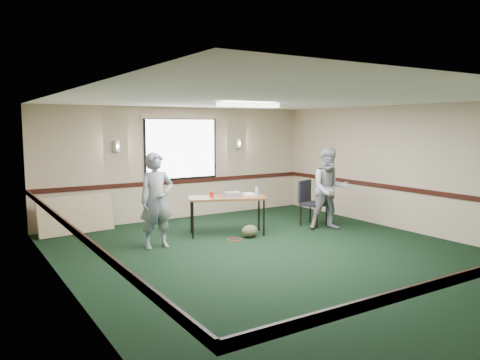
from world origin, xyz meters
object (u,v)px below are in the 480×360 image
projector (233,195)px  person_right (330,189)px  folding_table (227,200)px  conference_chair (310,199)px  person_left (157,200)px

projector → person_right: 2.16m
folding_table → person_right: 2.27m
conference_chair → person_right: size_ratio=0.57×
conference_chair → person_left: person_left is taller
person_left → projector: bearing=5.9°
projector → conference_chair: 2.00m
conference_chair → person_left: 3.71m
projector → person_left: 1.73m
folding_table → conference_chair: bearing=17.2°
person_right → projector: bearing=-173.1°
folding_table → conference_chair: 2.08m
person_left → conference_chair: bearing=1.4°
folding_table → person_right: bearing=3.1°
folding_table → projector: projector is taller
projector → conference_chair: conference_chair is taller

